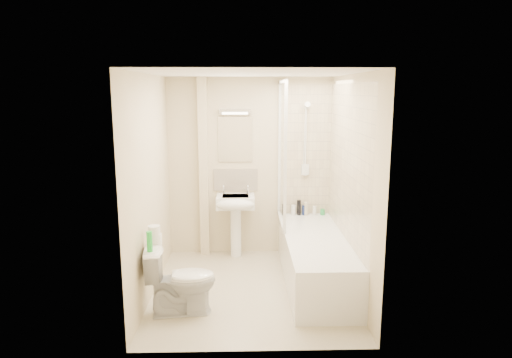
{
  "coord_description": "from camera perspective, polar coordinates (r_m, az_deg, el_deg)",
  "views": [
    {
      "loc": [
        -0.08,
        -4.85,
        2.23
      ],
      "look_at": [
        0.06,
        0.2,
        1.24
      ],
      "focal_mm": 32.0,
      "sensor_mm": 36.0,
      "label": 1
    }
  ],
  "objects": [
    {
      "name": "shower_screen",
      "position": [
        5.72,
        3.29,
        3.21
      ],
      "size": [
        0.04,
        0.92,
        1.8
      ],
      "color": "white",
      "rests_on": "bathtub"
    },
    {
      "name": "strip_light",
      "position": [
        6.07,
        -2.65,
        8.41
      ],
      "size": [
        0.42,
        0.07,
        0.07
      ],
      "primitive_type": "cube",
      "color": "silver",
      "rests_on": "wall_back"
    },
    {
      "name": "floor",
      "position": [
        5.34,
        -0.56,
        -13.62
      ],
      "size": [
        2.5,
        2.5,
        0.0
      ],
      "primitive_type": "plane",
      "color": "beige",
      "rests_on": "ground"
    },
    {
      "name": "tile_right",
      "position": [
        5.24,
        11.35,
        2.02
      ],
      "size": [
        0.01,
        2.1,
        1.75
      ],
      "primitive_type": "cube",
      "color": "beige",
      "rests_on": "wall_right"
    },
    {
      "name": "ceiling",
      "position": [
        4.85,
        -0.62,
        13.08
      ],
      "size": [
        2.2,
        2.5,
        0.02
      ],
      "primitive_type": "cube",
      "color": "white",
      "rests_on": "wall_back"
    },
    {
      "name": "green_bottle",
      "position": [
        4.52,
        -13.17,
        -7.62
      ],
      "size": [
        0.05,
        0.05,
        0.2
      ],
      "primitive_type": "cylinder",
      "color": "green",
      "rests_on": "toilet"
    },
    {
      "name": "splashback",
      "position": [
        6.21,
        -2.57,
        -0.09
      ],
      "size": [
        0.6,
        0.02,
        0.3
      ],
      "primitive_type": "cube",
      "color": "beige",
      "rests_on": "wall_back"
    },
    {
      "name": "bottle_white_a",
      "position": [
        6.26,
        4.69,
        -3.89
      ],
      "size": [
        0.06,
        0.06,
        0.14
      ],
      "primitive_type": "cylinder",
      "color": "white",
      "rests_on": "bathtub"
    },
    {
      "name": "bottle_black_b",
      "position": [
        6.26,
        5.38,
        -3.58
      ],
      "size": [
        0.05,
        0.05,
        0.21
      ],
      "primitive_type": "cylinder",
      "color": "black",
      "rests_on": "bathtub"
    },
    {
      "name": "toilet_roll_upper",
      "position": [
        4.71,
        -12.62,
        -6.27
      ],
      "size": [
        0.12,
        0.12,
        0.09
      ],
      "primitive_type": "cylinder",
      "color": "white",
      "rests_on": "toilet_roll_lower"
    },
    {
      "name": "bottle_white_b",
      "position": [
        6.3,
        7.32,
        -3.93
      ],
      "size": [
        0.05,
        0.05,
        0.12
      ],
      "primitive_type": "cylinder",
      "color": "white",
      "rests_on": "bathtub"
    },
    {
      "name": "bottle_green",
      "position": [
        6.32,
        8.32,
        -4.09
      ],
      "size": [
        0.06,
        0.06,
        0.08
      ],
      "primitive_type": "cylinder",
      "color": "green",
      "rests_on": "bathtub"
    },
    {
      "name": "pedestal_sink",
      "position": [
        6.07,
        -2.58,
        -3.75
      ],
      "size": [
        0.5,
        0.47,
        0.97
      ],
      "color": "white",
      "rests_on": "ground"
    },
    {
      "name": "bathtub",
      "position": [
        5.47,
        7.39,
        -9.8
      ],
      "size": [
        0.7,
        2.1,
        0.55
      ],
      "color": "white",
      "rests_on": "ground"
    },
    {
      "name": "tile_back",
      "position": [
        6.2,
        6.18,
        3.54
      ],
      "size": [
        0.7,
        0.01,
        1.75
      ],
      "primitive_type": "cube",
      "color": "beige",
      "rests_on": "wall_back"
    },
    {
      "name": "shower_fixture",
      "position": [
        6.14,
        6.24,
        4.6
      ],
      "size": [
        0.1,
        0.16,
        0.99
      ],
      "color": "white",
      "rests_on": "wall_back"
    },
    {
      "name": "wall_back",
      "position": [
        6.19,
        -0.78,
        1.48
      ],
      "size": [
        2.2,
        0.02,
        2.4
      ],
      "primitive_type": "cube",
      "color": "beige",
      "rests_on": "ground"
    },
    {
      "name": "wall_left",
      "position": [
        5.06,
        -13.14,
        -0.96
      ],
      "size": [
        0.02,
        2.5,
        2.4
      ],
      "primitive_type": "cube",
      "color": "beige",
      "rests_on": "ground"
    },
    {
      "name": "bottle_blue",
      "position": [
        6.28,
        6.03,
        -3.89
      ],
      "size": [
        0.06,
        0.06,
        0.13
      ],
      "primitive_type": "cylinder",
      "color": "navy",
      "rests_on": "bathtub"
    },
    {
      "name": "mirror",
      "position": [
        6.12,
        -2.61,
        4.96
      ],
      "size": [
        0.46,
        0.01,
        0.6
      ],
      "primitive_type": "cube",
      "color": "white",
      "rests_on": "wall_back"
    },
    {
      "name": "pipe_boxing",
      "position": [
        6.15,
        -6.56,
        1.35
      ],
      "size": [
        0.12,
        0.12,
        2.4
      ],
      "primitive_type": "cube",
      "color": "beige",
      "rests_on": "ground"
    },
    {
      "name": "toilet_roll_lower",
      "position": [
        4.75,
        -12.38,
        -7.32
      ],
      "size": [
        0.12,
        0.12,
        0.1
      ],
      "primitive_type": "cylinder",
      "color": "white",
      "rests_on": "toilet"
    },
    {
      "name": "toilet",
      "position": [
        4.76,
        -9.37,
        -12.33
      ],
      "size": [
        0.55,
        0.78,
        0.7
      ],
      "primitive_type": "imported",
      "rotation": [
        0.0,
        0.0,
        1.68
      ],
      "color": "white",
      "rests_on": "ground"
    },
    {
      "name": "bottle_cream",
      "position": [
        6.27,
        6.24,
        -3.69
      ],
      "size": [
        0.07,
        0.07,
        0.18
      ],
      "primitive_type": "cylinder",
      "color": "beige",
      "rests_on": "bathtub"
    },
    {
      "name": "wall_right",
      "position": [
        5.1,
        11.88,
        -0.83
      ],
      "size": [
        0.02,
        2.5,
        2.4
      ],
      "primitive_type": "cube",
      "color": "beige",
      "rests_on": "ground"
    },
    {
      "name": "bottle_black_a",
      "position": [
        6.24,
        3.53,
        -3.83
      ],
      "size": [
        0.05,
        0.05,
        0.15
      ],
      "primitive_type": "cylinder",
      "color": "black",
      "rests_on": "bathtub"
    }
  ]
}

